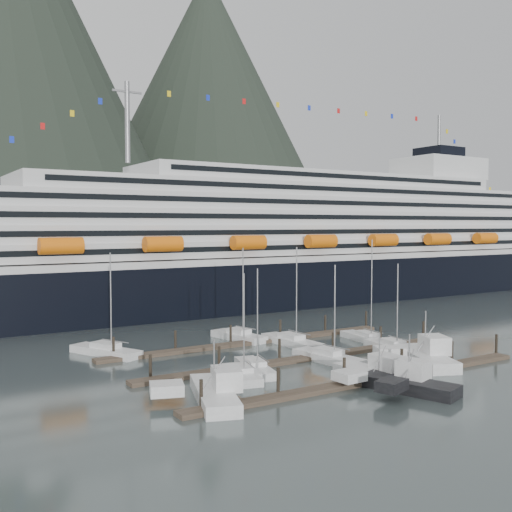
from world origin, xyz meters
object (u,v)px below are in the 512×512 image
(sailboat_b, at_px, (255,369))
(sailboat_g, at_px, (292,342))
(sailboat_h, at_px, (392,348))
(trawler_a, at_px, (213,392))
(cruise_ship, at_px, (292,250))
(sailboat_d, at_px, (367,339))
(sailboat_a, at_px, (242,375))
(sailboat_f, at_px, (239,337))
(trawler_d, at_px, (424,356))
(trawler_b, at_px, (408,384))
(sailboat_c, at_px, (328,359))
(trawler_c, at_px, (378,375))
(sailboat_e, at_px, (106,352))

(sailboat_b, height_order, sailboat_g, sailboat_g)
(sailboat_h, bearing_deg, trawler_a, 108.90)
(cruise_ship, relative_size, sailboat_d, 13.01)
(cruise_ship, bearing_deg, sailboat_b, -129.04)
(sailboat_a, height_order, sailboat_f, sailboat_f)
(trawler_d, bearing_deg, trawler_b, 149.05)
(sailboat_d, xyz_separation_m, trawler_d, (-3.72, -14.85, 0.51))
(trawler_d, bearing_deg, sailboat_c, 76.90)
(sailboat_c, xyz_separation_m, trawler_c, (-1.56, -10.96, 0.39))
(trawler_a, xyz_separation_m, trawler_d, (30.94, 0.16, 0.05))
(sailboat_e, relative_size, sailboat_g, 0.97)
(sailboat_e, bearing_deg, trawler_d, -153.33)
(sailboat_e, bearing_deg, sailboat_a, 179.93)
(sailboat_a, xyz_separation_m, trawler_c, (12.43, -9.61, 0.41))
(cruise_ship, bearing_deg, sailboat_h, -111.00)
(sailboat_d, distance_m, trawler_a, 37.77)
(sailboat_f, xyz_separation_m, trawler_b, (0.77, -34.85, 0.43))
(sailboat_a, relative_size, sailboat_h, 0.98)
(sailboat_g, bearing_deg, trawler_b, 169.51)
(cruise_ship, distance_m, sailboat_b, 70.27)
(sailboat_b, xyz_separation_m, trawler_b, (9.38, -16.16, 0.47))
(cruise_ship, distance_m, sailboat_g, 53.85)
(sailboat_d, bearing_deg, sailboat_b, 111.60)
(sailboat_h, height_order, trawler_b, sailboat_h)
(trawler_d, bearing_deg, trawler_c, 130.96)
(sailboat_a, bearing_deg, trawler_b, -125.35)
(sailboat_d, bearing_deg, sailboat_f, 59.61)
(sailboat_f, distance_m, sailboat_h, 23.65)
(sailboat_a, xyz_separation_m, sailboat_h, (25.95, 1.79, 0.01))
(sailboat_a, distance_m, trawler_a, 9.31)
(sailboat_a, relative_size, sailboat_d, 0.80)
(sailboat_f, bearing_deg, sailboat_c, 175.46)
(sailboat_e, distance_m, sailboat_g, 26.94)
(sailboat_b, xyz_separation_m, trawler_c, (9.43, -11.51, 0.41))
(sailboat_b, distance_m, sailboat_h, 22.95)
(cruise_ship, xyz_separation_m, sailboat_b, (-43.65, -53.82, -11.62))
(sailboat_a, bearing_deg, sailboat_e, 38.31)
(cruise_ship, bearing_deg, sailboat_a, -129.94)
(sailboat_e, relative_size, trawler_c, 1.19)
(trawler_b, bearing_deg, sailboat_g, -26.31)
(sailboat_h, bearing_deg, sailboat_a, 99.42)
(sailboat_f, distance_m, trawler_c, 30.21)
(sailboat_a, xyz_separation_m, sailboat_e, (-9.53, 20.77, 0.03))
(sailboat_c, distance_m, sailboat_d, 15.60)
(sailboat_f, distance_m, trawler_d, 29.23)
(trawler_d, bearing_deg, sailboat_g, 45.43)
(sailboat_e, bearing_deg, sailboat_h, -142.86)
(cruise_ship, distance_m, sailboat_f, 50.96)
(sailboat_c, distance_m, trawler_a, 22.30)
(sailboat_c, xyz_separation_m, sailboat_d, (13.64, 7.57, -0.00))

